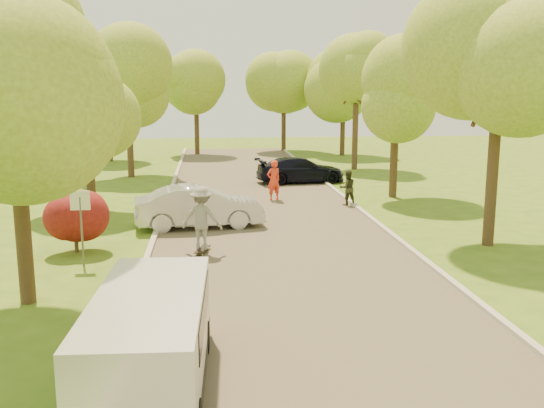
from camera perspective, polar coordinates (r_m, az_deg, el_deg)
name	(u,v)px	position (r m, az deg, el deg)	size (l,w,h in m)	color
ground	(305,307)	(14.31, 3.17, -9.64)	(100.00, 100.00, 0.00)	#3C6016
road	(270,229)	(21.92, -0.17, -2.36)	(8.00, 60.00, 0.01)	#4C4438
curb_left	(157,230)	(21.87, -10.80, -2.43)	(0.18, 60.00, 0.12)	#B2AD9E
curb_right	(379,225)	(22.67, 10.07, -1.94)	(0.18, 60.00, 0.12)	#B2AD9E
street_sign	(81,212)	(17.93, -17.56, -0.74)	(0.55, 0.06, 2.17)	#59595E
red_shrub	(75,218)	(19.56, -18.07, -1.23)	(1.70, 1.70, 1.95)	#382619
tree_l_mida	(21,80)	(14.81, -22.58, 10.69)	(4.71, 4.60, 7.39)	#382619
tree_l_midb	(91,99)	(25.65, -16.69, 9.44)	(4.30, 4.20, 6.62)	#382619
tree_l_far	(131,80)	(35.48, -13.12, 11.28)	(4.92, 4.80, 7.79)	#382619
tree_r_mida	(506,71)	(20.43, 21.19, 11.61)	(5.13, 5.00, 7.95)	#382619
tree_r_midb	(401,91)	(28.61, 12.01, 10.33)	(4.51, 4.40, 7.01)	#382619
tree_r_far	(360,75)	(38.41, 8.31, 11.93)	(5.33, 5.20, 8.34)	#382619
tree_bg_a	(110,84)	(43.73, -15.01, 10.85)	(5.12, 5.00, 7.72)	#382619
tree_bg_b	(347,81)	(46.41, 7.03, 11.38)	(5.12, 5.00, 7.95)	#382619
tree_bg_c	(199,88)	(47.23, -6.92, 10.75)	(4.92, 4.80, 7.33)	#382619
tree_bg_d	(287,85)	(49.64, 1.38, 11.16)	(5.12, 5.00, 7.72)	#382619
minivan	(151,340)	(10.48, -11.36, -12.44)	(1.98, 4.62, 1.69)	silver
silver_sedan	(199,207)	(22.19, -6.85, -0.27)	(1.62, 4.64, 1.53)	#B9BABF
dark_sedan	(300,170)	(32.70, 2.69, 3.22)	(1.93, 4.76, 1.38)	black
longboard	(202,249)	(18.88, -6.57, -4.27)	(0.53, 1.04, 0.12)	black
skateboarder	(202,218)	(18.65, -6.63, -1.31)	(1.26, 0.73, 1.95)	gray
person_striped	(274,180)	(27.40, 0.15, 2.24)	(0.67, 0.44, 1.83)	red
person_olive	(347,188)	(26.44, 7.11, 1.51)	(0.74, 0.58, 1.53)	#2C2E1B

